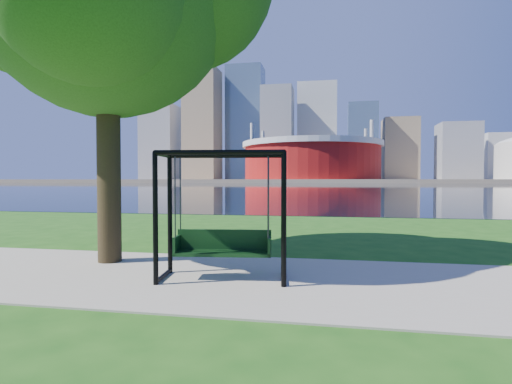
# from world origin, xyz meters

# --- Properties ---
(ground) EXTENTS (900.00, 900.00, 0.00)m
(ground) POSITION_xyz_m (0.00, 0.00, 0.00)
(ground) COLOR #1E5114
(ground) RESTS_ON ground
(path) EXTENTS (120.00, 4.00, 0.03)m
(path) POSITION_xyz_m (0.00, -0.50, 0.01)
(path) COLOR #9E937F
(path) RESTS_ON ground
(river) EXTENTS (900.00, 180.00, 0.02)m
(river) POSITION_xyz_m (0.00, 102.00, 0.01)
(river) COLOR black
(river) RESTS_ON ground
(far_bank) EXTENTS (900.00, 228.00, 2.00)m
(far_bank) POSITION_xyz_m (0.00, 306.00, 1.00)
(far_bank) COLOR #937F60
(far_bank) RESTS_ON ground
(stadium) EXTENTS (83.00, 83.00, 32.00)m
(stadium) POSITION_xyz_m (-10.00, 235.00, 14.23)
(stadium) COLOR maroon
(stadium) RESTS_ON far_bank
(skyline) EXTENTS (392.00, 66.00, 96.50)m
(skyline) POSITION_xyz_m (-4.27, 319.39, 35.89)
(skyline) COLOR gray
(skyline) RESTS_ON far_bank
(swing) EXTENTS (2.32, 1.23, 2.27)m
(swing) POSITION_xyz_m (-0.60, -0.57, 1.10)
(swing) COLOR black
(swing) RESTS_ON ground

